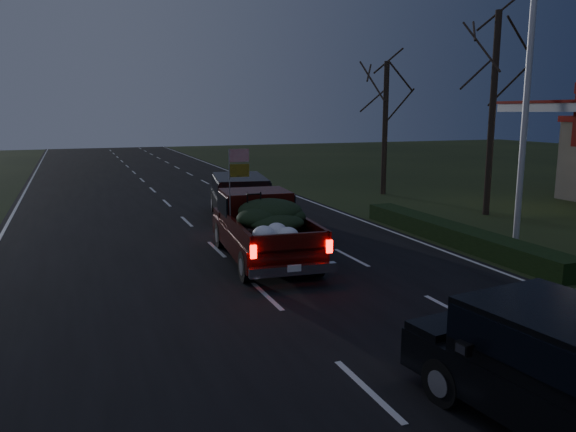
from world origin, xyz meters
name	(u,v)px	position (x,y,z in m)	size (l,w,h in m)	color
ground	(267,297)	(0.00, 0.00, 0.00)	(120.00, 120.00, 0.00)	black
road_asphalt	(267,296)	(0.00, 0.00, 0.01)	(14.00, 120.00, 0.02)	black
hedge_row	(455,235)	(7.80, 3.00, 0.30)	(1.00, 10.00, 0.60)	black
light_pole	(528,77)	(9.50, 2.00, 5.48)	(0.50, 0.90, 9.16)	silver
bare_tree_mid	(496,64)	(12.50, 7.00, 6.35)	(3.60, 3.60, 8.50)	black
bare_tree_far	(386,96)	(11.50, 14.00, 5.23)	(3.60, 3.60, 7.00)	black
pickup_truck	(263,223)	(1.03, 3.28, 1.12)	(2.64, 5.87, 3.00)	#390B07
lead_suv	(240,192)	(2.26, 10.03, 1.10)	(2.92, 5.33, 1.45)	black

